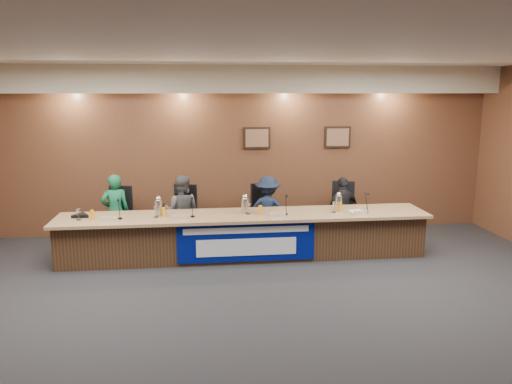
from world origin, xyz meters
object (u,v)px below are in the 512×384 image
panelist_b (182,211)px  carafe_left (159,208)px  carafe_mid (245,206)px  office_chair_a (117,221)px  office_chair_d (341,214)px  dais_body (244,236)px  banner (247,242)px  panelist_d (343,209)px  carafe_right (339,203)px  office_chair_c (267,217)px  office_chair_b (182,219)px  panelist_c (268,210)px  speakerphone (81,216)px  panelist_a (115,212)px

panelist_b → carafe_left: panelist_b is taller
carafe_mid → office_chair_a: bearing=161.0°
office_chair_d → dais_body: bearing=-133.8°
banner → panelist_d: size_ratio=1.83×
panelist_b → carafe_mid: size_ratio=5.27×
carafe_right → office_chair_c: bearing=144.1°
office_chair_b → carafe_right: size_ratio=1.82×
office_chair_d → carafe_left: carafe_left is taller
carafe_left → panelist_c: bearing=20.0°
speakerphone → carafe_right: bearing=-1.0°
banner → office_chair_b: 1.60m
panelist_b → office_chair_d: 2.94m
panelist_c → panelist_a: bearing=13.7°
panelist_a → panelist_c: (2.69, 0.00, -0.04)m
panelist_a → carafe_mid: panelist_a is taller
carafe_mid → carafe_left: bearing=-178.9°
carafe_left → banner: bearing=-16.6°
office_chair_b → panelist_b: bearing=-72.7°
panelist_b → office_chair_a: bearing=6.3°
dais_body → panelist_d: (1.89, 0.69, 0.25)m
panelist_b → office_chair_c: (1.54, 0.10, -0.17)m
banner → office_chair_a: bearing=151.3°
carafe_right → panelist_b: bearing=165.1°
panelist_c → office_chair_d: panelist_c is taller
carafe_left → speakerphone: (-1.24, 0.06, -0.10)m
panelist_c → office_chair_b: 1.55m
panelist_a → carafe_right: (3.80, -0.70, 0.21)m
panelist_a → carafe_left: bearing=124.5°
carafe_mid → panelist_c: bearing=54.1°
dais_body → panelist_c: size_ratio=4.81×
office_chair_c → carafe_left: bearing=179.9°
carafe_mid → panelist_a: bearing=163.4°
speakerphone → office_chair_d: bearing=9.2°
panelist_c → carafe_left: size_ratio=4.82×
dais_body → office_chair_a: bearing=160.3°
office_chair_b → speakerphone: size_ratio=1.50×
banner → panelist_b: 1.54m
banner → panelist_c: 1.23m
panelist_d → office_chair_c: bearing=-25.7°
panelist_c → office_chair_b: panelist_c is taller
dais_body → carafe_mid: size_ratio=24.35×
panelist_b → office_chair_b: bearing=-78.7°
panelist_d → office_chair_a: 4.09m
panelist_d → office_chair_d: bearing=-111.6°
office_chair_d → panelist_b: bearing=-154.4°
banner → carafe_mid: (0.02, 0.44, 0.49)m
banner → panelist_a: 2.47m
office_chair_a → carafe_mid: carafe_mid is taller
office_chair_d → office_chair_c: bearing=-156.3°
panelist_b → office_chair_b: 0.20m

